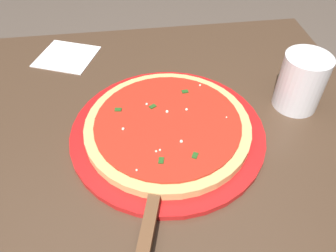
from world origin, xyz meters
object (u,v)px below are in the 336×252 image
object	(u,v)px
pizza_server	(151,209)
serving_plate	(168,132)
cup_tall_drink	(302,82)
napkin_folded_right	(67,56)
pizza	(168,126)

from	to	relation	value
pizza_server	serving_plate	bearing A→B (deg)	73.97
cup_tall_drink	napkin_folded_right	world-z (taller)	cup_tall_drink
pizza	napkin_folded_right	xyz separation A→B (m)	(-0.20, 0.28, -0.02)
pizza	serving_plate	bearing A→B (deg)	16.04
serving_plate	napkin_folded_right	xyz separation A→B (m)	(-0.20, 0.28, -0.00)
pizza	cup_tall_drink	distance (m)	0.27
pizza	napkin_folded_right	bearing A→B (deg)	125.86
serving_plate	cup_tall_drink	world-z (taller)	cup_tall_drink
napkin_folded_right	serving_plate	bearing A→B (deg)	-54.13
serving_plate	pizza_server	world-z (taller)	pizza_server
serving_plate	pizza	xyz separation A→B (m)	(-0.00, -0.00, 0.02)
cup_tall_drink	napkin_folded_right	xyz separation A→B (m)	(-0.46, 0.23, -0.05)
pizza_server	napkin_folded_right	bearing A→B (deg)	109.58
pizza_server	cup_tall_drink	bearing A→B (deg)	34.07
napkin_folded_right	pizza_server	bearing A→B (deg)	-70.42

